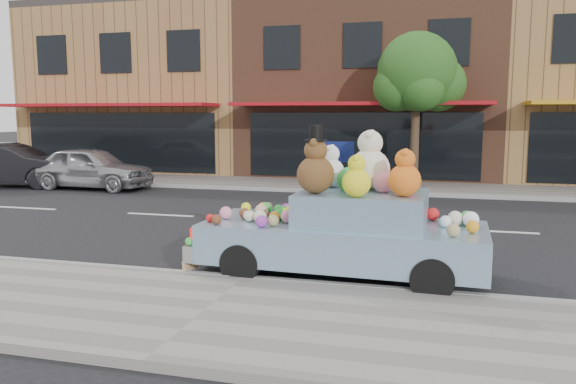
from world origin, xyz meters
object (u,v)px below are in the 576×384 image
(street_tree, at_px, (418,79))
(art_car, at_px, (345,225))
(car_silver, at_px, (91,168))
(car_dark, at_px, (10,165))

(street_tree, relative_size, art_car, 1.15)
(street_tree, bearing_deg, art_car, -93.40)
(car_silver, bearing_deg, street_tree, -74.47)
(car_silver, distance_m, car_dark, 3.10)
(art_car, bearing_deg, car_silver, 142.63)
(car_silver, height_order, car_dark, car_dark)
(street_tree, xyz_separation_m, car_silver, (-10.69, -2.55, -2.97))
(car_dark, relative_size, art_car, 1.03)
(car_dark, height_order, art_car, art_car)
(car_silver, relative_size, art_car, 0.93)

